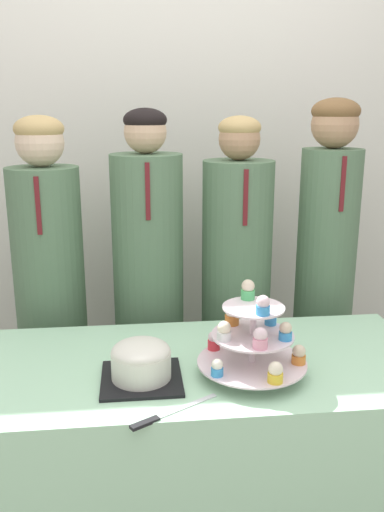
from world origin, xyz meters
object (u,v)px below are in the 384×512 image
at_px(student_1, 149,301).
at_px(student_0, 52,305).
at_px(cake_knife, 161,416).
at_px(student_3, 324,284).
at_px(cupcake_stand, 253,339).
at_px(round_cake, 141,361).
at_px(student_2, 236,301).

bearing_deg(student_1, student_0, -180.00).
distance_m(cake_knife, student_1, 0.91).
relative_size(student_1, student_3, 0.97).
relative_size(cake_knife, cupcake_stand, 0.74).
relative_size(round_cake, student_3, 0.16).
bearing_deg(student_2, student_0, -180.00).
distance_m(cupcake_stand, student_0, 1.01).
height_order(cupcake_stand, student_0, student_0).
bearing_deg(cupcake_stand, student_2, 83.28).
relative_size(cake_knife, student_2, 0.17).
relative_size(round_cake, cake_knife, 0.97).
bearing_deg(student_1, student_2, -0.00).
xyz_separation_m(cake_knife, student_3, (0.78, 0.91, 0.05)).
distance_m(cake_knife, student_2, 0.99).
distance_m(cupcake_stand, student_2, 0.73).
bearing_deg(student_2, cupcake_stand, -96.72).
relative_size(student_0, student_1, 0.98).
height_order(round_cake, cupcake_stand, cupcake_stand).
distance_m(round_cake, student_0, 0.79).
bearing_deg(cake_knife, round_cake, 71.94).
relative_size(student_0, student_2, 1.00).
xyz_separation_m(round_cake, student_0, (-0.36, 0.70, -0.07)).
bearing_deg(cupcake_stand, student_1, 112.67).
height_order(cake_knife, student_0, student_0).
height_order(round_cake, student_3, student_3).
relative_size(cupcake_stand, student_1, 0.22).
xyz_separation_m(round_cake, cupcake_stand, (0.34, -0.01, 0.06)).
relative_size(cupcake_stand, student_2, 0.23).
distance_m(student_1, student_2, 0.38).
distance_m(round_cake, cupcake_stand, 0.35).
distance_m(student_0, student_3, 1.19).
bearing_deg(student_2, student_1, 180.00).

